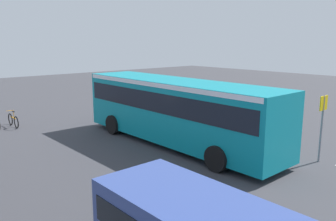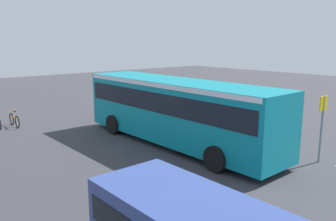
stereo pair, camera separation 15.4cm
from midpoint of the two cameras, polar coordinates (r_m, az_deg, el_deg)
ground at (r=16.07m, az=5.22°, el=-6.59°), size 80.00×80.00×0.00m
city_bus at (r=16.46m, az=1.07°, el=0.67°), size 11.54×2.85×3.15m
bicycle_orange at (r=22.22m, az=-24.57°, el=-1.52°), size 1.77×0.44×0.96m
traffic_sign at (r=15.35m, az=24.07°, el=-1.11°), size 0.08×0.60×2.80m
lane_dash_left at (r=17.01m, az=16.59°, el=-6.00°), size 2.00×0.20×0.01m
lane_dash_centre at (r=19.31m, az=6.50°, el=-3.51°), size 2.00×0.20×0.01m
lane_dash_right at (r=22.10m, az=-1.21°, el=-1.52°), size 2.00×0.20×0.01m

